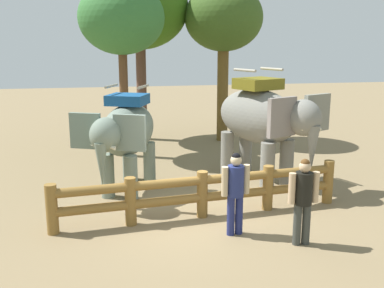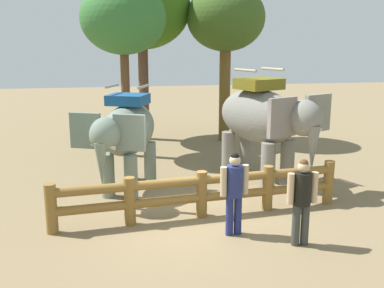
{
  "view_description": "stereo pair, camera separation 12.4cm",
  "coord_description": "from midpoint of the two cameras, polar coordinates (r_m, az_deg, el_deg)",
  "views": [
    {
      "loc": [
        -2.03,
        -9.23,
        3.84
      ],
      "look_at": [
        0.0,
        1.28,
        1.4
      ],
      "focal_mm": 42.44,
      "sensor_mm": 36.0,
      "label": 1
    },
    {
      "loc": [
        -1.91,
        -9.26,
        3.84
      ],
      "look_at": [
        0.0,
        1.28,
        1.4
      ],
      "focal_mm": 42.44,
      "sensor_mm": 36.0,
      "label": 2
    }
  ],
  "objects": [
    {
      "name": "log_fence",
      "position": [
        10.07,
        1.58,
        -5.92
      ],
      "size": [
        6.59,
        0.88,
        1.05
      ],
      "color": "brown",
      "rests_on": "ground"
    },
    {
      "name": "elephant_near_left",
      "position": [
        11.67,
        -7.99,
        1.36
      ],
      "size": [
        2.41,
        3.26,
        2.75
      ],
      "color": "slate",
      "rests_on": "ground"
    },
    {
      "name": "tourist_man_in_blue",
      "position": [
        8.86,
        14.06,
        -6.37
      ],
      "size": [
        0.6,
        0.33,
        1.7
      ],
      "color": "#363935",
      "rests_on": "ground"
    },
    {
      "name": "ground_plane",
      "position": [
        10.21,
        1.65,
        -9.27
      ],
      "size": [
        60.0,
        60.0,
        0.0
      ],
      "primitive_type": "plane",
      "color": "olive"
    },
    {
      "name": "tree_back_center",
      "position": [
        15.24,
        -8.4,
        15.27
      ],
      "size": [
        2.77,
        2.77,
        5.74
      ],
      "color": "brown",
      "rests_on": "ground"
    },
    {
      "name": "tree_far_left",
      "position": [
        17.61,
        4.48,
        15.28
      ],
      "size": [
        2.93,
        2.93,
        5.93
      ],
      "color": "brown",
      "rests_on": "ground"
    },
    {
      "name": "tree_far_right",
      "position": [
        17.93,
        -6.12,
        16.56
      ],
      "size": [
        3.68,
        3.68,
        6.63
      ],
      "color": "brown",
      "rests_on": "ground"
    },
    {
      "name": "elephant_center",
      "position": [
        12.49,
        9.27,
        3.05
      ],
      "size": [
        2.72,
        3.7,
        3.12
      ],
      "color": "gray",
      "rests_on": "ground"
    },
    {
      "name": "tourist_woman_in_black",
      "position": [
        9.09,
        5.73,
        -5.53
      ],
      "size": [
        0.6,
        0.38,
        1.7
      ],
      "color": "navy",
      "rests_on": "ground"
    }
  ]
}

